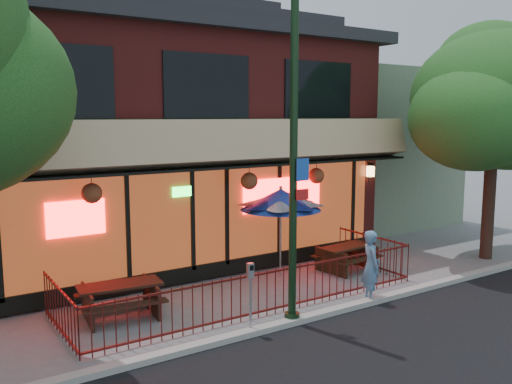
% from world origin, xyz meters
% --- Properties ---
extents(ground, '(80.00, 80.00, 0.00)m').
position_xyz_m(ground, '(0.00, 0.00, 0.00)').
color(ground, gray).
rests_on(ground, ground).
extents(curb, '(80.00, 0.25, 0.12)m').
position_xyz_m(curb, '(0.00, -0.50, 0.06)').
color(curb, '#999993').
rests_on(curb, ground).
extents(restaurant_building, '(12.96, 9.49, 8.05)m').
position_xyz_m(restaurant_building, '(0.00, 7.11, 4.13)').
color(restaurant_building, maroon).
rests_on(restaurant_building, ground).
extents(neighbor_building, '(6.00, 7.00, 6.00)m').
position_xyz_m(neighbor_building, '(9.00, 7.70, 3.00)').
color(neighbor_building, gray).
rests_on(neighbor_building, ground).
extents(patio_fence, '(8.44, 2.62, 1.00)m').
position_xyz_m(patio_fence, '(0.00, 0.50, 0.63)').
color(patio_fence, '#4B1210').
rests_on(patio_fence, ground).
extents(street_light, '(0.43, 0.32, 7.00)m').
position_xyz_m(street_light, '(0.00, -0.40, 3.15)').
color(street_light, black).
rests_on(street_light, ground).
extents(street_tree_right, '(4.80, 4.80, 7.02)m').
position_xyz_m(street_tree_right, '(8.04, 0.59, 4.96)').
color(street_tree_right, '#36211B').
rests_on(street_tree_right, ground).
extents(picnic_table_left, '(1.87, 1.52, 0.74)m').
position_xyz_m(picnic_table_left, '(-2.89, 1.83, 0.49)').
color(picnic_table_left, '#341B12').
rests_on(picnic_table_left, ground).
extents(picnic_table_right, '(1.73, 1.39, 0.69)m').
position_xyz_m(picnic_table_right, '(3.60, 1.86, 0.46)').
color(picnic_table_right, black).
rests_on(picnic_table_right, ground).
extents(patio_umbrella, '(2.14, 2.14, 2.44)m').
position_xyz_m(patio_umbrella, '(1.72, 2.40, 2.08)').
color(patio_umbrella, gray).
rests_on(patio_umbrella, ground).
extents(pedestrian, '(0.61, 0.72, 1.67)m').
position_xyz_m(pedestrian, '(2.30, -0.35, 0.84)').
color(pedestrian, '#517BA3').
rests_on(pedestrian, ground).
extents(parking_meter_near, '(0.14, 0.13, 1.42)m').
position_xyz_m(parking_meter_near, '(-1.03, -0.40, 0.96)').
color(parking_meter_near, '#9DA0A6').
rests_on(parking_meter_near, ground).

